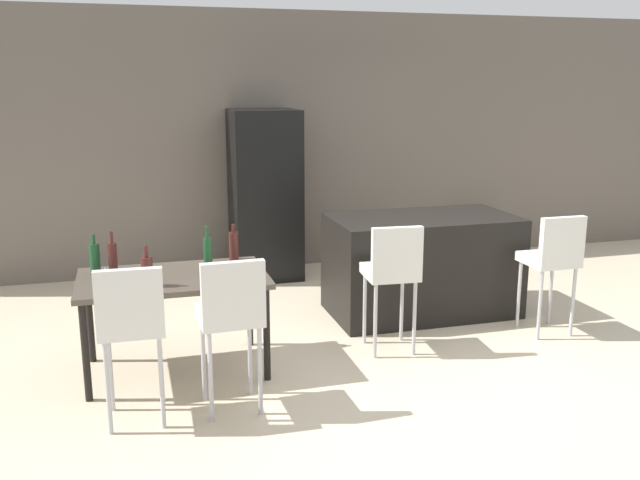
% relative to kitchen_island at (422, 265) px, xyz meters
% --- Properties ---
extents(ground_plane, '(10.00, 10.00, 0.00)m').
position_rel_kitchen_island_xyz_m(ground_plane, '(-0.41, -0.61, -0.46)').
color(ground_plane, beige).
extents(back_wall, '(10.00, 0.12, 2.90)m').
position_rel_kitchen_island_xyz_m(back_wall, '(-0.41, 2.05, 0.99)').
color(back_wall, '#665B51').
rests_on(back_wall, ground_plane).
extents(kitchen_island, '(1.69, 0.91, 0.92)m').
position_rel_kitchen_island_xyz_m(kitchen_island, '(0.00, 0.00, 0.00)').
color(kitchen_island, black).
rests_on(kitchen_island, ground_plane).
extents(bar_chair_left, '(0.43, 0.43, 1.05)m').
position_rel_kitchen_island_xyz_m(bar_chair_left, '(-0.63, -0.84, 0.24)').
color(bar_chair_left, silver).
rests_on(bar_chair_left, ground_plane).
extents(bar_chair_middle, '(0.40, 0.40, 1.05)m').
position_rel_kitchen_island_xyz_m(bar_chair_middle, '(0.82, -0.84, 0.24)').
color(bar_chair_middle, silver).
rests_on(bar_chair_middle, ground_plane).
extents(dining_table, '(1.36, 0.82, 0.74)m').
position_rel_kitchen_island_xyz_m(dining_table, '(-2.32, -0.74, 0.21)').
color(dining_table, '#4C4238').
rests_on(dining_table, ground_plane).
extents(dining_chair_near, '(0.41, 0.41, 1.05)m').
position_rel_kitchen_island_xyz_m(dining_chair_near, '(-2.62, -1.51, 0.24)').
color(dining_chair_near, silver).
rests_on(dining_chair_near, ground_plane).
extents(dining_chair_far, '(0.41, 0.41, 1.05)m').
position_rel_kitchen_island_xyz_m(dining_chair_far, '(-2.01, -1.51, 0.24)').
color(dining_chair_far, silver).
rests_on(dining_chair_far, ground_plane).
extents(wine_bottle_corner, '(0.07, 0.07, 0.31)m').
position_rel_kitchen_island_xyz_m(wine_bottle_corner, '(-2.86, -0.57, 0.41)').
color(wine_bottle_corner, '#194723').
rests_on(wine_bottle_corner, dining_table).
extents(wine_bottle_near, '(0.08, 0.08, 0.29)m').
position_rel_kitchen_island_xyz_m(wine_bottle_near, '(-2.50, -0.95, 0.39)').
color(wine_bottle_near, '#471E19').
rests_on(wine_bottle_near, dining_table).
extents(wine_bottle_right, '(0.06, 0.06, 0.33)m').
position_rel_kitchen_island_xyz_m(wine_bottle_right, '(-2.73, -0.62, 0.41)').
color(wine_bottle_right, '#471E19').
rests_on(wine_bottle_right, dining_table).
extents(wine_bottle_left, '(0.08, 0.08, 0.29)m').
position_rel_kitchen_island_xyz_m(wine_bottle_left, '(-1.81, -0.39, 0.40)').
color(wine_bottle_left, '#471E19').
rests_on(wine_bottle_left, dining_table).
extents(wine_bottle_far, '(0.07, 0.07, 0.35)m').
position_rel_kitchen_island_xyz_m(wine_bottle_far, '(-2.05, -0.70, 0.42)').
color(wine_bottle_far, '#194723').
rests_on(wine_bottle_far, dining_table).
extents(wine_glass_middle, '(0.07, 0.07, 0.17)m').
position_rel_kitchen_island_xyz_m(wine_glass_middle, '(-2.78, -1.02, 0.40)').
color(wine_glass_middle, silver).
rests_on(wine_glass_middle, dining_table).
extents(wine_glass_end, '(0.07, 0.07, 0.17)m').
position_rel_kitchen_island_xyz_m(wine_glass_end, '(-2.06, -1.04, 0.40)').
color(wine_glass_end, silver).
rests_on(wine_glass_end, dining_table).
extents(refrigerator, '(0.72, 0.68, 1.84)m').
position_rel_kitchen_island_xyz_m(refrigerator, '(-1.15, 1.61, 0.46)').
color(refrigerator, black).
rests_on(refrigerator, ground_plane).
extents(potted_plant, '(0.33, 0.33, 0.53)m').
position_rel_kitchen_island_xyz_m(potted_plant, '(1.54, 1.60, -0.16)').
color(potted_plant, '#38383D').
rests_on(potted_plant, ground_plane).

